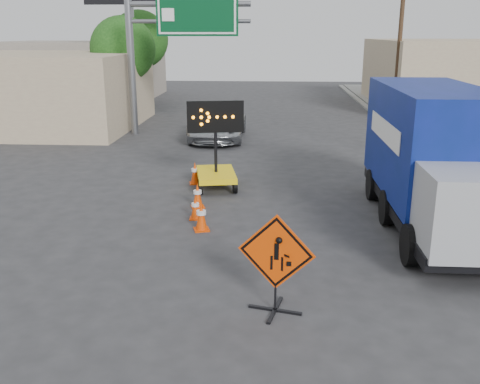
# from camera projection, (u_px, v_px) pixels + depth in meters

# --- Properties ---
(ground) EXTENTS (100.00, 100.00, 0.00)m
(ground) POSITION_uv_depth(u_px,v_px,m) (233.00, 309.00, 10.22)
(ground) COLOR #2D2D30
(ground) RESTS_ON ground
(curb_right) EXTENTS (0.40, 60.00, 0.12)m
(curb_right) POSITION_uv_depth(u_px,v_px,m) (417.00, 148.00, 24.11)
(curb_right) COLOR gray
(curb_right) RESTS_ON ground
(sidewalk_right) EXTENTS (4.00, 60.00, 0.15)m
(sidewalk_right) POSITION_uv_depth(u_px,v_px,m) (469.00, 149.00, 23.96)
(sidewalk_right) COLOR gray
(sidewalk_right) RESTS_ON ground
(storefront_left_near) EXTENTS (14.00, 10.00, 4.00)m
(storefront_left_near) POSITION_uv_depth(u_px,v_px,m) (9.00, 90.00, 29.63)
(storefront_left_near) COLOR tan
(storefront_left_near) RESTS_ON ground
(storefront_left_far) EXTENTS (12.00, 10.00, 4.40)m
(storefront_left_far) POSITION_uv_depth(u_px,v_px,m) (80.00, 70.00, 43.02)
(storefront_left_far) COLOR gray
(storefront_left_far) RESTS_ON ground
(building_right_far) EXTENTS (10.00, 14.00, 4.60)m
(building_right_far) POSITION_uv_depth(u_px,v_px,m) (450.00, 74.00, 37.45)
(building_right_far) COLOR tan
(building_right_far) RESTS_ON ground
(highway_gantry) EXTENTS (6.18, 0.38, 6.90)m
(highway_gantry) POSITION_uv_depth(u_px,v_px,m) (171.00, 33.00, 26.21)
(highway_gantry) COLOR slate
(highway_gantry) RESTS_ON ground
(utility_pole_far) EXTENTS (1.80, 0.26, 9.00)m
(utility_pole_far) POSITION_uv_depth(u_px,v_px,m) (400.00, 39.00, 31.34)
(utility_pole_far) COLOR #47311E
(utility_pole_far) RESTS_ON ground
(tree_left_near) EXTENTS (3.71, 3.71, 6.03)m
(tree_left_near) POSITION_uv_depth(u_px,v_px,m) (123.00, 49.00, 30.56)
(tree_left_near) COLOR #47311E
(tree_left_near) RESTS_ON ground
(tree_left_far) EXTENTS (4.10, 4.10, 6.66)m
(tree_left_far) POSITION_uv_depth(u_px,v_px,m) (139.00, 40.00, 38.14)
(tree_left_far) COLOR #47311E
(tree_left_far) RESTS_ON ground
(construction_sign) EXTENTS (1.43, 1.02, 1.94)m
(construction_sign) POSITION_uv_depth(u_px,v_px,m) (276.00, 262.00, 9.84)
(construction_sign) COLOR black
(construction_sign) RESTS_ON ground
(arrow_board) EXTENTS (1.85, 2.26, 2.95)m
(arrow_board) POSITION_uv_depth(u_px,v_px,m) (216.00, 169.00, 18.02)
(arrow_board) COLOR yellow
(arrow_board) RESTS_ON ground
(pickup_truck) EXTENTS (2.55, 5.49, 1.52)m
(pickup_truck) POSITION_uv_depth(u_px,v_px,m) (218.00, 124.00, 26.28)
(pickup_truck) COLOR #A6A9AD
(pickup_truck) RESTS_ON ground
(box_truck) EXTENTS (2.52, 7.80, 3.71)m
(box_truck) POSITION_uv_depth(u_px,v_px,m) (433.00, 166.00, 14.16)
(box_truck) COLOR black
(box_truck) RESTS_ON ground
(cone_a) EXTENTS (0.49, 0.49, 0.78)m
(cone_a) POSITION_uv_depth(u_px,v_px,m) (201.00, 216.00, 14.18)
(cone_a) COLOR #E53F04
(cone_a) RESTS_ON ground
(cone_b) EXTENTS (0.36, 0.36, 0.67)m
(cone_b) POSITION_uv_depth(u_px,v_px,m) (195.00, 208.00, 15.06)
(cone_b) COLOR #E53F04
(cone_b) RESTS_ON ground
(cone_c) EXTENTS (0.48, 0.48, 0.76)m
(cone_c) POSITION_uv_depth(u_px,v_px,m) (198.00, 195.00, 16.05)
(cone_c) COLOR #E53F04
(cone_c) RESTS_ON ground
(cone_d) EXTENTS (0.46, 0.46, 0.78)m
(cone_d) POSITION_uv_depth(u_px,v_px,m) (195.00, 173.00, 18.58)
(cone_d) COLOR #E53F04
(cone_d) RESTS_ON ground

